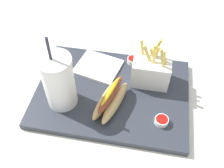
{
  "coord_description": "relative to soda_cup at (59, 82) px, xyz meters",
  "views": [
    {
      "loc": [
        -0.09,
        0.47,
        0.62
      ],
      "look_at": [
        0.0,
        0.0,
        0.05
      ],
      "focal_mm": 42.16,
      "sensor_mm": 36.0,
      "label": 1
    }
  ],
  "objects": [
    {
      "name": "hot_dog_1",
      "position": [
        -0.13,
        -0.01,
        -0.06
      ],
      "size": [
        0.09,
        0.16,
        0.07
      ],
      "color": "tan",
      "rests_on": "food_tray"
    },
    {
      "name": "ground_plane",
      "position": [
        -0.13,
        -0.06,
        -0.11
      ],
      "size": [
        2.4,
        2.4,
        0.02
      ],
      "primitive_type": "cube",
      "color": "silver"
    },
    {
      "name": "fries_basket",
      "position": [
        -0.23,
        -0.12,
        -0.04
      ],
      "size": [
        0.11,
        0.08,
        0.14
      ],
      "color": "white",
      "rests_on": "food_tray"
    },
    {
      "name": "ketchup_cup_2",
      "position": [
        -0.28,
        0.02,
        -0.07
      ],
      "size": [
        0.04,
        0.04,
        0.02
      ],
      "color": "white",
      "rests_on": "food_tray"
    },
    {
      "name": "ketchup_cup_1",
      "position": [
        -0.17,
        -0.19,
        -0.07
      ],
      "size": [
        0.03,
        0.03,
        0.02
      ],
      "color": "white",
      "rests_on": "food_tray"
    },
    {
      "name": "soda_cup",
      "position": [
        0.0,
        0.0,
        0.0
      ],
      "size": [
        0.09,
        0.09,
        0.23
      ],
      "color": "white",
      "rests_on": "food_tray"
    },
    {
      "name": "napkin_stack",
      "position": [
        -0.07,
        -0.14,
        -0.08
      ],
      "size": [
        0.15,
        0.14,
        0.01
      ],
      "primitive_type": "cube",
      "rotation": [
        0.0,
        0.0,
        -0.23
      ],
      "color": "white",
      "rests_on": "food_tray"
    },
    {
      "name": "food_tray",
      "position": [
        -0.13,
        -0.06,
        -0.09
      ],
      "size": [
        0.44,
        0.32,
        0.02
      ],
      "primitive_type": "cube",
      "color": "#2D333D",
      "rests_on": "ground_plane"
    }
  ]
}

